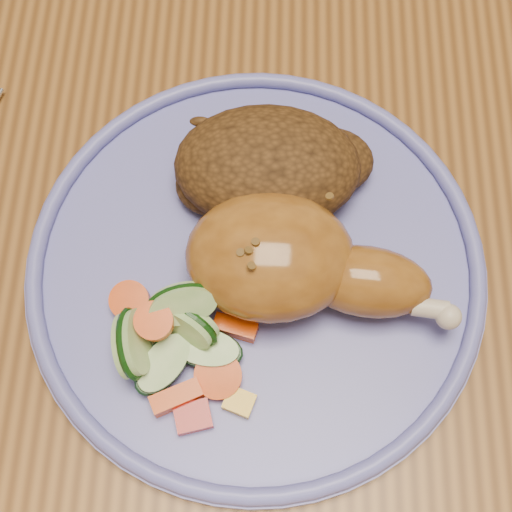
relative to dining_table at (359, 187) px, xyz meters
name	(u,v)px	position (x,y,z in m)	size (l,w,h in m)	color
ground	(305,377)	(0.00, 0.00, -0.67)	(4.00, 4.00, 0.00)	brown
dining_table	(359,187)	(0.00, 0.00, 0.00)	(0.90, 1.40, 0.75)	brown
plate	(256,269)	(-0.08, -0.11, 0.09)	(0.28, 0.28, 0.01)	#676AC2
plate_rim	(256,262)	(-0.08, -0.11, 0.10)	(0.27, 0.27, 0.01)	#676AC2
chicken_leg	(294,262)	(-0.06, -0.11, 0.12)	(0.16, 0.08, 0.05)	#9F6221
rice_pilaf	(271,167)	(-0.07, -0.05, 0.11)	(0.12, 0.08, 0.05)	#4B2E12
vegetable_pile	(173,339)	(-0.12, -0.16, 0.11)	(0.09, 0.09, 0.05)	#A50A05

